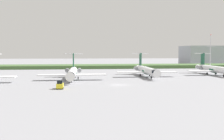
{
  "coord_description": "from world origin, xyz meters",
  "views": [
    {
      "loc": [
        -10.07,
        -75.31,
        9.76
      ],
      "look_at": [
        0.0,
        19.13,
        3.0
      ],
      "focal_mm": 42.31,
      "sensor_mm": 36.0,
      "label": 1
    }
  ],
  "objects_px": {
    "antenna_mast": "(210,55)",
    "regional_jet_third": "(72,72)",
    "baggage_tug": "(60,85)",
    "regional_jet_fifth": "(214,69)",
    "regional_jet_fourth": "(146,70)"
  },
  "relations": [
    {
      "from": "regional_jet_fifth",
      "to": "baggage_tug",
      "type": "xyz_separation_m",
      "value": [
        -59.43,
        -34.28,
        -1.53
      ]
    },
    {
      "from": "regional_jet_fourth",
      "to": "baggage_tug",
      "type": "xyz_separation_m",
      "value": [
        -30.04,
        -30.33,
        -1.53
      ]
    },
    {
      "from": "antenna_mast",
      "to": "regional_jet_third",
      "type": "bearing_deg",
      "value": -146.81
    },
    {
      "from": "regional_jet_third",
      "to": "regional_jet_fourth",
      "type": "height_order",
      "value": "same"
    },
    {
      "from": "regional_jet_fourth",
      "to": "antenna_mast",
      "type": "xyz_separation_m",
      "value": [
        45.58,
        39.59,
        5.43
      ]
    },
    {
      "from": "regional_jet_third",
      "to": "baggage_tug",
      "type": "relative_size",
      "value": 9.69
    },
    {
      "from": "regional_jet_fifth",
      "to": "regional_jet_third",
      "type": "bearing_deg",
      "value": -167.83
    },
    {
      "from": "regional_jet_fourth",
      "to": "regional_jet_fifth",
      "type": "bearing_deg",
      "value": 7.65
    },
    {
      "from": "regional_jet_fourth",
      "to": "regional_jet_fifth",
      "type": "xyz_separation_m",
      "value": [
        29.39,
        3.95,
        0.0
      ]
    },
    {
      "from": "regional_jet_third",
      "to": "antenna_mast",
      "type": "height_order",
      "value": "antenna_mast"
    },
    {
      "from": "regional_jet_fifth",
      "to": "baggage_tug",
      "type": "relative_size",
      "value": 9.69
    },
    {
      "from": "baggage_tug",
      "to": "regional_jet_fifth",
      "type": "bearing_deg",
      "value": 29.98
    },
    {
      "from": "antenna_mast",
      "to": "baggage_tug",
      "type": "relative_size",
      "value": 5.94
    },
    {
      "from": "antenna_mast",
      "to": "regional_jet_fifth",
      "type": "bearing_deg",
      "value": -114.42
    },
    {
      "from": "regional_jet_third",
      "to": "baggage_tug",
      "type": "bearing_deg",
      "value": -95.91
    }
  ]
}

